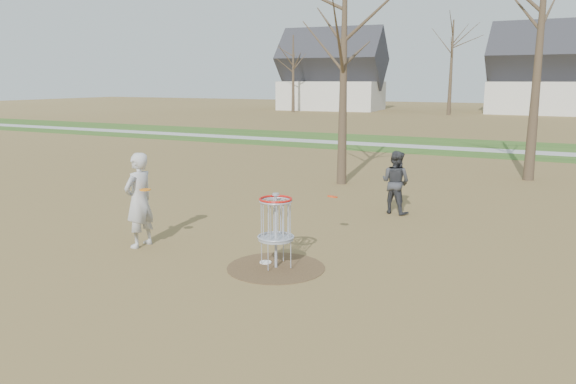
# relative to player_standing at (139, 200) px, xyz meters

# --- Properties ---
(ground) EXTENTS (160.00, 160.00, 0.00)m
(ground) POSITION_rel_player_standing_xyz_m (3.12, 0.03, -0.97)
(ground) COLOR brown
(ground) RESTS_ON ground
(green_band) EXTENTS (160.00, 8.00, 0.01)m
(green_band) POSITION_rel_player_standing_xyz_m (3.12, 21.03, -0.97)
(green_band) COLOR #2D5119
(green_band) RESTS_ON ground
(footpath) EXTENTS (160.00, 1.50, 0.01)m
(footpath) POSITION_rel_player_standing_xyz_m (3.12, 20.03, -0.96)
(footpath) COLOR #9E9E99
(footpath) RESTS_ON green_band
(dirt_circle) EXTENTS (1.80, 1.80, 0.01)m
(dirt_circle) POSITION_rel_player_standing_xyz_m (3.12, 0.03, -0.97)
(dirt_circle) COLOR #47331E
(dirt_circle) RESTS_ON ground
(player_standing) EXTENTS (0.51, 0.74, 1.94)m
(player_standing) POSITION_rel_player_standing_xyz_m (0.00, 0.00, 0.00)
(player_standing) COLOR #B8B8B8
(player_standing) RESTS_ON ground
(player_throwing) EXTENTS (0.91, 0.79, 1.62)m
(player_throwing) POSITION_rel_player_standing_xyz_m (3.86, 5.21, -0.16)
(player_throwing) COLOR #35363A
(player_throwing) RESTS_ON ground
(disc_grounded) EXTENTS (0.22, 0.22, 0.02)m
(disc_grounded) POSITION_rel_player_standing_xyz_m (2.83, 0.17, -0.95)
(disc_grounded) COLOR white
(disc_grounded) RESTS_ON dirt_circle
(discs_in_play) EXTENTS (3.30, 2.52, 0.33)m
(discs_in_play) POSITION_rel_player_standing_xyz_m (1.88, 1.10, 0.11)
(discs_in_play) COLOR #F4390C
(discs_in_play) RESTS_ON ground
(disc_golf_basket) EXTENTS (0.64, 0.64, 1.35)m
(disc_golf_basket) POSITION_rel_player_standing_xyz_m (3.12, 0.03, -0.06)
(disc_golf_basket) COLOR #9EA3AD
(disc_golf_basket) RESTS_ON ground
(bare_trees) EXTENTS (52.62, 44.98, 9.00)m
(bare_trees) POSITION_rel_player_standing_xyz_m (4.90, 35.82, 4.37)
(bare_trees) COLOR #382B1E
(bare_trees) RESTS_ON ground
(houses_row) EXTENTS (56.51, 10.01, 7.26)m
(houses_row) POSITION_rel_player_standing_xyz_m (7.44, 52.59, 2.55)
(houses_row) COLOR silver
(houses_row) RESTS_ON ground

